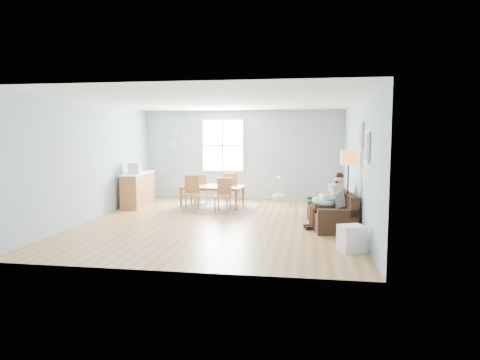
% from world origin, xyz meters
% --- Properties ---
extents(room, '(8.40, 9.40, 3.90)m').
position_xyz_m(room, '(0.00, 0.00, 2.42)').
color(room, olive).
extents(window, '(1.32, 0.08, 1.62)m').
position_xyz_m(window, '(-0.60, 3.46, 1.65)').
color(window, silver).
rests_on(window, room).
extents(pictures, '(0.05, 1.34, 0.74)m').
position_xyz_m(pictures, '(2.97, -1.05, 1.85)').
color(pictures, silver).
rests_on(pictures, room).
extents(wall_plates, '(0.67, 0.02, 0.66)m').
position_xyz_m(wall_plates, '(-2.00, 3.47, 1.83)').
color(wall_plates, '#A7BCC9').
rests_on(wall_plates, room).
extents(sofa, '(1.01, 1.95, 0.76)m').
position_xyz_m(sofa, '(2.50, 0.01, 0.27)').
color(sofa, black).
rests_on(sofa, room).
extents(green_throw, '(0.93, 0.78, 0.04)m').
position_xyz_m(green_throw, '(2.36, 0.62, 0.48)').
color(green_throw, '#155F25').
rests_on(green_throw, sofa).
extents(beige_pillow, '(0.16, 0.47, 0.47)m').
position_xyz_m(beige_pillow, '(2.64, 0.52, 0.70)').
color(beige_pillow, tan).
rests_on(beige_pillow, sofa).
extents(father, '(0.87, 0.50, 1.19)m').
position_xyz_m(father, '(2.41, -0.27, 0.64)').
color(father, gray).
rests_on(father, sofa).
extents(nursing_pillow, '(0.54, 0.53, 0.19)m').
position_xyz_m(nursing_pillow, '(2.28, -0.28, 0.58)').
color(nursing_pillow, silver).
rests_on(nursing_pillow, father).
extents(infant, '(0.19, 0.36, 0.13)m').
position_xyz_m(infant, '(2.27, -0.25, 0.67)').
color(infant, silver).
rests_on(infant, nursing_pillow).
extents(toddler, '(0.48, 0.28, 0.73)m').
position_xyz_m(toddler, '(2.41, 0.18, 0.63)').
color(toddler, silver).
rests_on(toddler, sofa).
extents(floor_lamp, '(0.33, 0.33, 1.65)m').
position_xyz_m(floor_lamp, '(2.77, -0.29, 1.37)').
color(floor_lamp, black).
rests_on(floor_lamp, room).
extents(storage_cube, '(0.51, 0.48, 0.44)m').
position_xyz_m(storage_cube, '(2.69, -1.98, 0.22)').
color(storage_cube, white).
rests_on(storage_cube, room).
extents(rug, '(2.39, 1.83, 0.01)m').
position_xyz_m(rug, '(-0.58, 1.89, 0.01)').
color(rug, gray).
rests_on(rug, room).
extents(dining_table, '(1.76, 1.08, 0.59)m').
position_xyz_m(dining_table, '(-0.58, 1.89, 0.30)').
color(dining_table, brown).
rests_on(dining_table, rug).
extents(chair_sw, '(0.42, 0.42, 0.92)m').
position_xyz_m(chair_sw, '(-1.02, 1.32, 0.52)').
color(chair_sw, '#A47338').
rests_on(chair_sw, rug).
extents(chair_se, '(0.42, 0.42, 0.87)m').
position_xyz_m(chair_se, '(-0.16, 1.30, 0.49)').
color(chair_se, '#A47338').
rests_on(chair_se, rug).
extents(chair_nw, '(0.42, 0.42, 0.86)m').
position_xyz_m(chair_nw, '(-1.01, 2.49, 0.48)').
color(chair_nw, '#A47338').
rests_on(chair_nw, rug).
extents(chair_ne, '(0.45, 0.45, 0.92)m').
position_xyz_m(chair_ne, '(-0.16, 2.47, 0.52)').
color(chair_ne, '#A47338').
rests_on(chair_ne, rug).
extents(counter, '(0.59, 1.68, 0.93)m').
position_xyz_m(counter, '(-2.70, 1.93, 0.47)').
color(counter, brown).
rests_on(counter, room).
extents(monitor, '(0.35, 0.33, 0.29)m').
position_xyz_m(monitor, '(-2.67, 1.61, 1.07)').
color(monitor, '#B9B8BE').
rests_on(monitor, counter).
extents(baby_swing, '(1.05, 1.06, 0.91)m').
position_xyz_m(baby_swing, '(1.23, 1.48, 0.41)').
color(baby_swing, '#B9B8BE').
rests_on(baby_swing, room).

